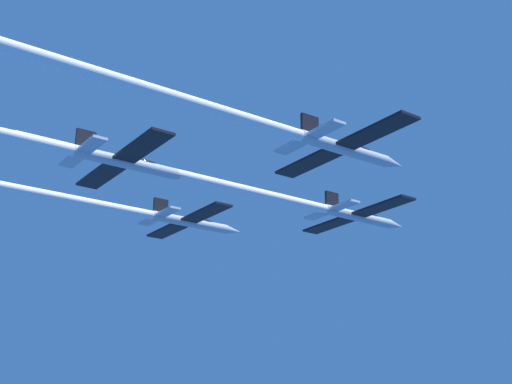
% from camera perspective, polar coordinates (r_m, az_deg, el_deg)
% --- Properties ---
extents(jet_lead, '(18.60, 52.81, 3.08)m').
position_cam_1_polar(jet_lead, '(81.78, 1.39, -0.36)').
color(jet_lead, '#B2BAC6').
extents(jet_left_wing, '(18.60, 63.26, 3.08)m').
position_cam_1_polar(jet_left_wing, '(85.44, -16.34, -0.33)').
color(jet_left_wing, '#B2BAC6').
extents(jet_right_wing, '(18.60, 61.69, 3.08)m').
position_cam_1_polar(jet_right_wing, '(59.58, -5.52, 7.48)').
color(jet_right_wing, '#B2BAC6').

